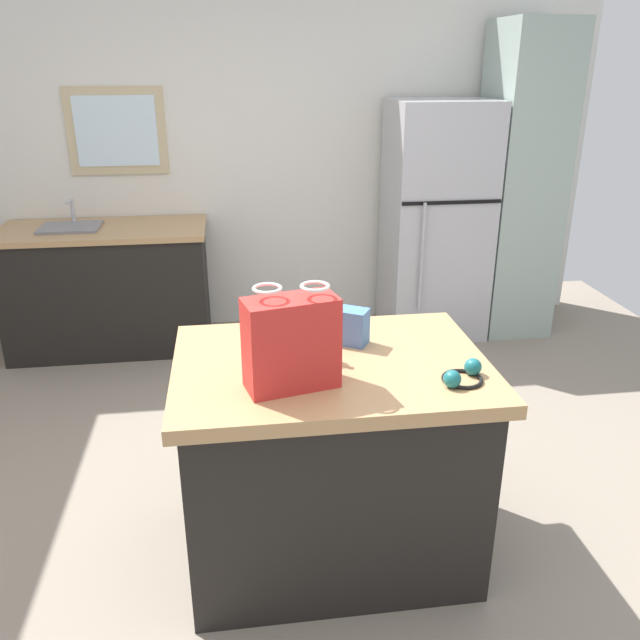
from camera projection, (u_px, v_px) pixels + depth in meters
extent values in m
plane|color=gray|center=(288.00, 524.00, 2.98)|extent=(6.20, 6.20, 0.00)
cube|color=silver|center=(252.00, 151.00, 4.83)|extent=(5.17, 0.10, 2.67)
cube|color=#CCB78C|center=(117.00, 131.00, 4.60)|extent=(0.68, 0.04, 0.60)
cube|color=white|center=(116.00, 131.00, 4.58)|extent=(0.56, 0.02, 0.48)
cube|color=black|center=(330.00, 465.00, 2.69)|extent=(1.13, 0.79, 0.84)
cube|color=tan|center=(331.00, 367.00, 2.52)|extent=(1.21, 0.87, 0.06)
cube|color=#B7B7BC|center=(436.00, 221.00, 4.81)|extent=(0.71, 0.64, 1.71)
cube|color=black|center=(452.00, 202.00, 4.43)|extent=(0.70, 0.01, 0.02)
cylinder|color=#B7B7BC|center=(422.00, 258.00, 4.53)|extent=(0.02, 0.02, 0.77)
cube|color=#9EB2A8|center=(520.00, 184.00, 4.79)|extent=(0.49, 0.61, 2.23)
cube|color=black|center=(110.00, 291.00, 4.67)|extent=(1.38, 0.63, 0.85)
cube|color=tan|center=(102.00, 230.00, 4.51)|extent=(1.42, 0.67, 0.04)
cube|color=slate|center=(71.00, 236.00, 4.49)|extent=(0.40, 0.32, 0.14)
cylinder|color=#B7B7BC|center=(73.00, 211.00, 4.57)|extent=(0.03, 0.03, 0.18)
cylinder|color=#B7B7BC|center=(69.00, 201.00, 4.47)|extent=(0.02, 0.14, 0.02)
cube|color=red|center=(292.00, 343.00, 2.26)|extent=(0.35, 0.22, 0.33)
torus|color=white|center=(267.00, 288.00, 2.17)|extent=(0.12, 0.12, 0.01)
torus|color=white|center=(315.00, 286.00, 2.19)|extent=(0.12, 0.12, 0.01)
cube|color=#4775B7|center=(346.00, 326.00, 2.64)|extent=(0.20, 0.17, 0.15)
cylinder|color=#C66633|center=(307.00, 331.00, 2.52)|extent=(0.05, 0.05, 0.21)
cone|color=#C66633|center=(307.00, 301.00, 2.47)|extent=(0.05, 0.05, 0.03)
cylinder|color=red|center=(307.00, 294.00, 2.46)|extent=(0.02, 0.02, 0.02)
torus|color=black|center=(462.00, 379.00, 2.35)|extent=(0.21, 0.21, 0.01)
sphere|color=#19666B|center=(452.00, 379.00, 2.30)|extent=(0.06, 0.06, 0.06)
sphere|color=#19666B|center=(473.00, 367.00, 2.39)|extent=(0.06, 0.06, 0.06)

